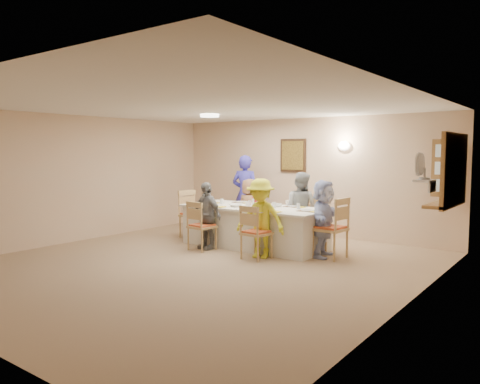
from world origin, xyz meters
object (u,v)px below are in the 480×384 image
Objects in this scene: dining_table at (254,227)px; chair_left_end at (193,214)px; chair_back_left at (253,215)px; condiment_ketchup at (254,200)px; diner_front_right at (261,218)px; caregiver at (245,194)px; chair_back_right at (304,221)px; diner_right_end at (323,219)px; diner_front_left at (206,216)px; desk_fan at (422,169)px; chair_right_end at (330,227)px; chair_front_right at (256,232)px; chair_front_left at (202,225)px; diner_back_right at (301,209)px; diner_back_left at (250,208)px; serving_hatch at (454,170)px.

chair_left_end is (-1.55, 0.00, 0.11)m from dining_table.
dining_table is at bearing -62.90° from chair_back_left.
condiment_ketchup is at bearing -63.29° from chair_back_left.
diner_front_right is 0.78× the size of caregiver.
diner_right_end reaches higher than chair_back_right.
diner_front_left is at bearing -128.38° from chair_back_right.
caregiver reaches higher than desk_fan.
chair_right_end reaches higher than chair_back_left.
dining_table is at bearing -48.41° from chair_front_right.
chair_front_left is 1.92m from diner_back_right.
chair_front_left is 1.49m from diner_back_left.
diner_back_right is (0.60, 0.68, 0.32)m from dining_table.
desk_fan is 2.82m from chair_front_right.
caregiver reaches higher than diner_front_right.
desk_fan is 4.90m from chair_left_end.
diner_back_right reaches higher than condiment_ketchup.
chair_front_right is 0.68× the size of diner_front_right.
diner_front_left is (-1.20, -1.48, 0.17)m from chair_back_right.
chair_front_left is 1.24m from chair_left_end.
chair_right_end reaches higher than chair_front_right.
condiment_ketchup is at bearing -127.71° from chair_back_right.
diner_back_right is 0.93m from condiment_ketchup.
diner_front_left is (-1.20, 0.12, 0.16)m from chair_front_right.
desk_fan is at bearing -30.84° from chair_back_left.
diner_right_end is at bearing -43.64° from chair_back_right.
chair_right_end is 0.84× the size of diner_front_left.
diner_back_left is 1.20m from diner_back_right.
condiment_ketchup is (-0.62, -0.78, 0.44)m from chair_back_right.
chair_back_right is 0.99× the size of chair_front_left.
diner_back_left is at bearing 98.49° from diner_front_left.
chair_left_end is at bearing 172.06° from desk_fan.
diner_back_right is at bearing 46.94° from condiment_ketchup.
condiment_ketchup is at bearing 122.52° from diner_front_right.
chair_front_right is at bearing 2.78° from diner_front_left.
caregiver is (-1.05, 1.15, 0.47)m from dining_table.
serving_hatch is 1.69× the size of chair_back_right.
caregiver is at bearing 173.94° from serving_hatch.
diner_front_left is at bearing 90.18° from diner_back_left.
diner_front_left reaches higher than chair_back_left.
serving_hatch reaches higher than diner_front_right.
chair_front_left is at bearing -177.92° from desk_fan.
diner_front_right is at bearing 8.49° from diner_front_left.
diner_front_right reaches higher than condiment_ketchup.
serving_hatch reaches higher than diner_back_left.
serving_hatch reaches higher than diner_front_left.
chair_back_right is 1.60m from chair_front_right.
chair_front_left is at bearing -81.51° from diner_front_left.
diner_front_right is at bearing -169.76° from chair_front_left.
chair_left_end is (-4.74, 0.66, -1.06)m from desk_fan.
chair_left_end is 0.75× the size of diner_right_end.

